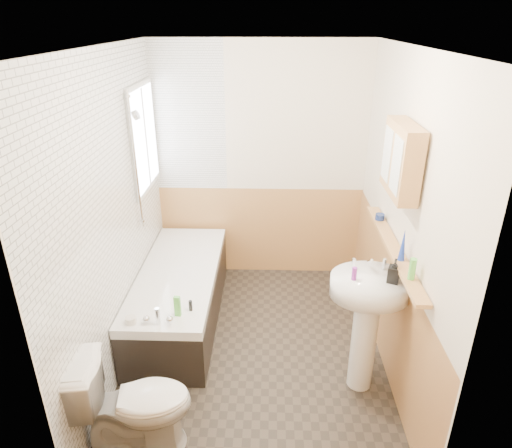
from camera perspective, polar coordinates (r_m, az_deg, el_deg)
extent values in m
plane|color=#2B251E|center=(4.18, -0.07, -15.39)|extent=(2.80, 2.80, 0.00)
plane|color=white|center=(3.20, -0.09, 21.32)|extent=(2.80, 2.80, 0.00)
cube|color=#EFE0C5|center=(4.83, 0.50, 7.32)|extent=(2.20, 0.02, 2.50)
cube|color=#EFE0C5|center=(2.29, -1.32, -14.08)|extent=(2.20, 0.02, 2.50)
cube|color=#EFE0C5|center=(3.71, -17.48, 0.68)|extent=(0.02, 2.80, 2.50)
cube|color=#EFE0C5|center=(3.64, 17.65, 0.21)|extent=(0.02, 2.80, 2.50)
cube|color=tan|center=(3.99, 15.96, -9.63)|extent=(0.01, 2.80, 1.00)
cube|color=tan|center=(2.84, -1.13, -25.71)|extent=(2.20, 0.01, 1.00)
cube|color=tan|center=(5.08, 0.46, -0.86)|extent=(2.20, 0.01, 1.00)
cube|color=white|center=(3.70, -17.16, 0.67)|extent=(0.01, 2.80, 2.50)
cube|color=white|center=(4.75, -8.50, 13.01)|extent=(0.75, 0.01, 1.50)
cube|color=white|center=(4.43, -13.78, 10.42)|extent=(0.03, 0.79, 0.99)
cube|color=white|center=(4.43, -13.62, 10.43)|extent=(0.01, 0.70, 0.90)
cube|color=white|center=(4.43, -13.61, 10.43)|extent=(0.01, 0.04, 0.90)
cube|color=black|center=(4.46, -9.42, -9.17)|extent=(0.70, 1.81, 0.46)
cube|color=white|center=(4.31, -9.67, -6.18)|extent=(0.70, 1.81, 0.08)
cube|color=white|center=(4.32, -9.66, -6.29)|extent=(0.56, 1.67, 0.04)
cylinder|color=silver|center=(3.60, -12.20, -11.19)|extent=(0.04, 0.04, 0.14)
sphere|color=silver|center=(3.64, -13.57, -11.48)|extent=(0.06, 0.06, 0.06)
sphere|color=silver|center=(3.60, -10.74, -11.66)|extent=(0.06, 0.06, 0.06)
cylinder|color=silver|center=(4.07, -14.87, 7.48)|extent=(0.02, 0.02, 1.20)
cylinder|color=silver|center=(4.26, -14.08, 0.39)|extent=(0.04, 0.04, 0.02)
cylinder|color=silver|center=(3.95, -15.75, 15.12)|extent=(0.04, 0.04, 0.02)
cylinder|color=silver|center=(3.97, -14.80, 13.03)|extent=(0.07, 0.08, 0.09)
imported|color=white|center=(3.31, -14.95, -20.88)|extent=(0.80, 0.52, 0.74)
cylinder|color=white|center=(3.70, 13.26, -14.29)|extent=(0.19, 0.19, 0.80)
ellipsoid|color=white|center=(3.41, 14.09, -7.55)|extent=(0.58, 0.47, 0.16)
cylinder|color=silver|center=(3.42, 12.11, -4.85)|extent=(0.03, 0.03, 0.08)
cylinder|color=silver|center=(3.46, 15.75, -4.83)|extent=(0.03, 0.03, 0.08)
cylinder|color=silver|center=(3.40, 14.07, -4.53)|extent=(0.02, 0.11, 0.09)
cube|color=tan|center=(3.58, 16.77, -2.85)|extent=(0.10, 1.54, 0.03)
cube|color=tan|center=(3.33, 17.76, 7.68)|extent=(0.13, 0.56, 0.50)
cube|color=silver|center=(3.18, 17.15, 7.02)|extent=(0.01, 0.22, 0.38)
cube|color=silver|center=(3.43, 16.08, 8.39)|extent=(0.01, 0.22, 0.38)
cylinder|color=#59C647|center=(3.14, 18.95, -5.34)|extent=(0.05, 0.05, 0.15)
cone|color=#19339E|center=(3.33, 17.90, -2.49)|extent=(0.06, 0.06, 0.24)
cylinder|color=navy|center=(3.98, 15.23, 0.87)|extent=(0.09, 0.09, 0.05)
imported|color=black|center=(3.33, 16.81, -6.34)|extent=(0.14, 0.19, 0.08)
cylinder|color=purple|center=(3.28, 12.18, -6.09)|extent=(0.04, 0.04, 0.10)
cube|color=#59C647|center=(3.65, -9.79, -10.09)|extent=(0.05, 0.04, 0.17)
cylinder|color=silver|center=(3.68, -15.38, -11.52)|extent=(0.11, 0.11, 0.05)
cylinder|color=black|center=(3.72, -8.18, -10.07)|extent=(0.03, 0.03, 0.09)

